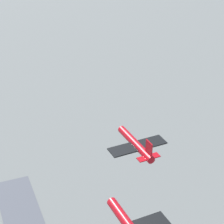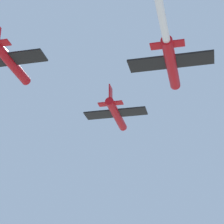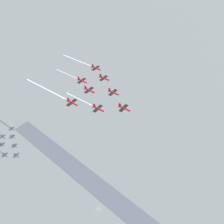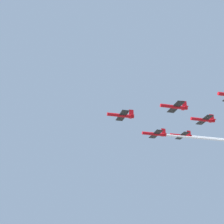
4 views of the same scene
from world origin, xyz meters
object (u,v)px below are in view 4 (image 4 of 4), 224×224
Objects in this scene: jet_0 at (122,115)px; jet_2 at (155,134)px; jet_4 at (204,120)px; jet_5 at (182,136)px; jet_1 at (175,107)px.

jet_2 is (-10.26, 18.65, -2.28)m from jet_0.
jet_4 is at bearing -120.47° from jet_2.
jet_1 is at bearing 150.46° from jet_5.
jet_4 is at bearing -180.00° from jet_5.
jet_1 is at bearing -120.47° from jet_0.
jet_1 is 21.31m from jet_4.
jet_1 is at bearing 120.47° from jet_4.
jet_0 is 1.00× the size of jet_5.
jet_0 is 1.00× the size of jet_4.
jet_5 is at bearing -59.53° from jet_2.
jet_2 is (-21.57, 0.62, -3.21)m from jet_1.
jet_5 is at bearing 0.00° from jet_4.
jet_4 is (11.31, 18.03, 4.23)m from jet_2.
jet_4 is 1.00× the size of jet_5.
jet_5 is (-21.57, 0.62, 0.61)m from jet_4.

